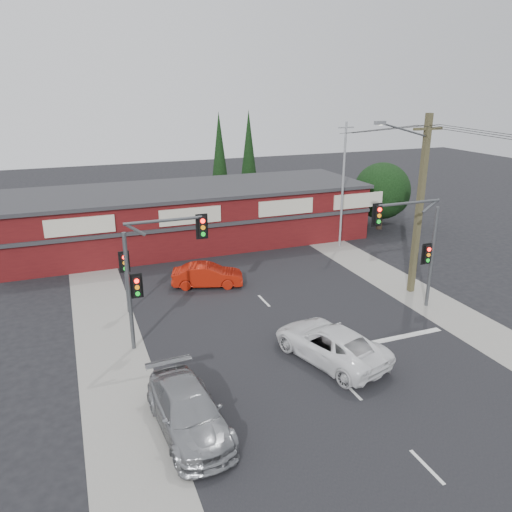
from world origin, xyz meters
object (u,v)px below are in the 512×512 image
object	(u,v)px
white_suv	(330,343)
utility_pole	(418,200)
silver_suv	(188,411)
shop_building	(191,215)
red_sedan	(207,275)

from	to	relation	value
white_suv	utility_pole	world-z (taller)	utility_pole
white_suv	silver_suv	xyz separation A→B (m)	(-6.88, -2.43, -0.01)
white_suv	shop_building	world-z (taller)	shop_building
shop_building	red_sedan	bearing A→B (deg)	-98.32
silver_suv	utility_pole	size ratio (longest dim) A/B	0.52
white_suv	red_sedan	size ratio (longest dim) A/B	1.32
red_sedan	utility_pole	bearing A→B (deg)	-97.69
silver_suv	utility_pole	distance (m)	17.27
white_suv	shop_building	bearing A→B (deg)	-102.48
silver_suv	red_sedan	xyz separation A→B (m)	(4.21, 12.45, -0.06)
white_suv	shop_building	xyz separation A→B (m)	(-1.36, 19.00, 1.37)
white_suv	shop_building	size ratio (longest dim) A/B	0.20
silver_suv	shop_building	size ratio (longest dim) A/B	0.19
silver_suv	shop_building	xyz separation A→B (m)	(5.52, 21.43, 1.39)
white_suv	silver_suv	world-z (taller)	white_suv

